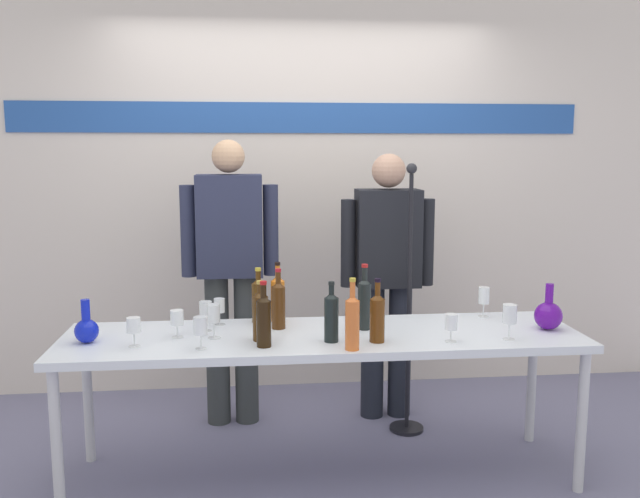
{
  "coord_description": "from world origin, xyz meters",
  "views": [
    {
      "loc": [
        -0.35,
        -3.19,
        1.65
      ],
      "look_at": [
        0.0,
        0.15,
        1.15
      ],
      "focal_mm": 37.52,
      "sensor_mm": 36.0,
      "label": 1
    }
  ],
  "objects_px": {
    "wine_bottle_0": "(258,299)",
    "wine_glass_right_1": "(484,296)",
    "wine_bottle_6": "(264,319)",
    "wine_glass_left_5": "(206,310)",
    "decanter_blue_left": "(87,329)",
    "wine_bottle_4": "(331,316)",
    "wine_glass_left_3": "(200,326)",
    "wine_glass_left_0": "(134,326)",
    "wine_bottle_2": "(260,314)",
    "wine_bottle_7": "(278,297)",
    "presenter_right": "(387,271)",
    "wine_bottle_3": "(352,320)",
    "wine_bottle_8": "(278,303)",
    "wine_glass_right_0": "(451,323)",
    "wine_glass_left_2": "(219,306)",
    "wine_bottle_5": "(377,316)",
    "presenter_left": "(230,266)",
    "microphone_stand": "(408,343)",
    "wine_glass_left_1": "(214,314)",
    "display_table": "(323,344)",
    "wine_glass_left_4": "(177,318)",
    "wine_bottle_1": "(364,302)",
    "wine_glass_right_2": "(510,315)",
    "decanter_blue_right": "(548,315)"
  },
  "relations": [
    {
      "from": "wine_bottle_0",
      "to": "wine_glass_right_1",
      "type": "xyz_separation_m",
      "value": [
        1.22,
        -0.01,
        -0.01
      ]
    },
    {
      "from": "wine_bottle_4",
      "to": "wine_bottle_3",
      "type": "bearing_deg",
      "value": -60.41
    },
    {
      "from": "wine_glass_left_0",
      "to": "wine_glass_left_2",
      "type": "height_order",
      "value": "wine_glass_left_2"
    },
    {
      "from": "wine_bottle_5",
      "to": "wine_glass_left_4",
      "type": "relative_size",
      "value": 2.25
    },
    {
      "from": "display_table",
      "to": "wine_glass_left_5",
      "type": "xyz_separation_m",
      "value": [
        -0.58,
        0.11,
        0.16
      ]
    },
    {
      "from": "decanter_blue_right",
      "to": "wine_bottle_1",
      "type": "bearing_deg",
      "value": 173.71
    },
    {
      "from": "decanter_blue_right",
      "to": "presenter_right",
      "type": "distance_m",
      "value": 1.03
    },
    {
      "from": "wine_bottle_8",
      "to": "wine_glass_left_2",
      "type": "height_order",
      "value": "wine_bottle_8"
    },
    {
      "from": "wine_bottle_2",
      "to": "microphone_stand",
      "type": "distance_m",
      "value": 1.1
    },
    {
      "from": "presenter_left",
      "to": "wine_glass_left_5",
      "type": "bearing_deg",
      "value": -99.6
    },
    {
      "from": "wine_glass_left_4",
      "to": "wine_glass_left_5",
      "type": "xyz_separation_m",
      "value": [
        0.13,
        0.1,
        0.01
      ]
    },
    {
      "from": "wine_glass_left_0",
      "to": "wine_glass_left_2",
      "type": "relative_size",
      "value": 0.98
    },
    {
      "from": "wine_bottle_0",
      "to": "wine_bottle_7",
      "type": "xyz_separation_m",
      "value": [
        0.1,
        0.01,
        0.01
      ]
    },
    {
      "from": "wine_glass_left_1",
      "to": "microphone_stand",
      "type": "height_order",
      "value": "microphone_stand"
    },
    {
      "from": "decanter_blue_left",
      "to": "wine_bottle_6",
      "type": "distance_m",
      "value": 0.85
    },
    {
      "from": "presenter_right",
      "to": "microphone_stand",
      "type": "height_order",
      "value": "presenter_right"
    },
    {
      "from": "wine_bottle_0",
      "to": "wine_bottle_7",
      "type": "relative_size",
      "value": 0.92
    },
    {
      "from": "wine_glass_left_2",
      "to": "wine_bottle_8",
      "type": "bearing_deg",
      "value": -18.56
    },
    {
      "from": "display_table",
      "to": "wine_bottle_3",
      "type": "xyz_separation_m",
      "value": [
        0.1,
        -0.28,
        0.19
      ]
    },
    {
      "from": "wine_bottle_1",
      "to": "wine_glass_left_2",
      "type": "relative_size",
      "value": 2.4
    },
    {
      "from": "wine_glass_right_0",
      "to": "wine_glass_right_2",
      "type": "distance_m",
      "value": 0.29
    },
    {
      "from": "decanter_blue_left",
      "to": "wine_bottle_4",
      "type": "xyz_separation_m",
      "value": [
        1.15,
        -0.1,
        0.06
      ]
    },
    {
      "from": "wine_glass_left_0",
      "to": "wine_glass_left_2",
      "type": "bearing_deg",
      "value": 43.05
    },
    {
      "from": "wine_bottle_5",
      "to": "wine_glass_right_0",
      "type": "height_order",
      "value": "wine_bottle_5"
    },
    {
      "from": "wine_glass_left_5",
      "to": "wine_glass_left_4",
      "type": "bearing_deg",
      "value": -143.0
    },
    {
      "from": "decanter_blue_right",
      "to": "wine_bottle_8",
      "type": "bearing_deg",
      "value": 173.24
    },
    {
      "from": "wine_bottle_7",
      "to": "presenter_left",
      "type": "bearing_deg",
      "value": 118.73
    },
    {
      "from": "presenter_right",
      "to": "microphone_stand",
      "type": "relative_size",
      "value": 1.03
    },
    {
      "from": "wine_bottle_0",
      "to": "wine_glass_left_2",
      "type": "bearing_deg",
      "value": -171.07
    },
    {
      "from": "wine_bottle_5",
      "to": "presenter_left",
      "type": "bearing_deg",
      "value": 128.17
    },
    {
      "from": "display_table",
      "to": "wine_glass_right_2",
      "type": "height_order",
      "value": "wine_glass_right_2"
    },
    {
      "from": "wine_bottle_6",
      "to": "wine_glass_left_0",
      "type": "bearing_deg",
      "value": 174.11
    },
    {
      "from": "wine_bottle_6",
      "to": "wine_glass_left_5",
      "type": "relative_size",
      "value": 2.03
    },
    {
      "from": "wine_bottle_0",
      "to": "wine_glass_left_0",
      "type": "xyz_separation_m",
      "value": [
        -0.58,
        -0.38,
        -0.03
      ]
    },
    {
      "from": "wine_bottle_8",
      "to": "wine_glass_right_0",
      "type": "relative_size",
      "value": 2.3
    },
    {
      "from": "wine_bottle_0",
      "to": "wine_glass_left_3",
      "type": "distance_m",
      "value": 0.53
    },
    {
      "from": "wine_bottle_2",
      "to": "wine_bottle_6",
      "type": "xyz_separation_m",
      "value": [
        0.01,
        -0.1,
        0.0
      ]
    },
    {
      "from": "wine_bottle_5",
      "to": "wine_glass_left_2",
      "type": "relative_size",
      "value": 2.19
    },
    {
      "from": "wine_bottle_4",
      "to": "wine_glass_left_3",
      "type": "height_order",
      "value": "wine_bottle_4"
    },
    {
      "from": "presenter_right",
      "to": "wine_glass_left_0",
      "type": "height_order",
      "value": "presenter_right"
    },
    {
      "from": "wine_bottle_0",
      "to": "wine_bottle_3",
      "type": "bearing_deg",
      "value": -52.01
    },
    {
      "from": "decanter_blue_left",
      "to": "wine_bottle_3",
      "type": "xyz_separation_m",
      "value": [
        1.23,
        -0.24,
        0.07
      ]
    },
    {
      "from": "wine_bottle_4",
      "to": "wine_bottle_5",
      "type": "height_order",
      "value": "wine_bottle_5"
    },
    {
      "from": "wine_glass_left_0",
      "to": "wine_bottle_2",
      "type": "bearing_deg",
      "value": 4.05
    },
    {
      "from": "decanter_blue_left",
      "to": "presenter_right",
      "type": "height_order",
      "value": "presenter_right"
    },
    {
      "from": "wine_glass_left_1",
      "to": "display_table",
      "type": "bearing_deg",
      "value": 2.45
    },
    {
      "from": "wine_bottle_3",
      "to": "wine_bottle_8",
      "type": "bearing_deg",
      "value": 128.42
    },
    {
      "from": "wine_bottle_3",
      "to": "wine_glass_right_0",
      "type": "height_order",
      "value": "wine_bottle_3"
    },
    {
      "from": "presenter_right",
      "to": "wine_glass_left_3",
      "type": "height_order",
      "value": "presenter_right"
    },
    {
      "from": "wine_bottle_3",
      "to": "microphone_stand",
      "type": "xyz_separation_m",
      "value": [
        0.45,
        0.78,
        -0.35
      ]
    }
  ]
}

